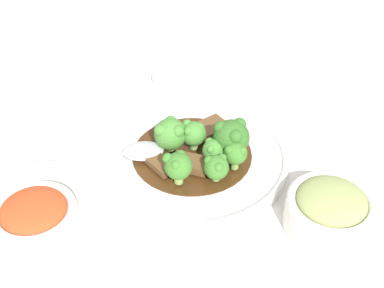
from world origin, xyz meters
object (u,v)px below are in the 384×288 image
beef_strip_0 (207,129)px  broccoli_floret_5 (192,133)px  broccoli_floret_1 (235,153)px  side_bowl_kimchi (35,216)px  broccoli_floret_6 (176,165)px  broccoli_floret_0 (216,167)px  broccoli_floret_3 (231,137)px  broccoli_floret_4 (170,134)px  serving_spoon (129,152)px  beef_strip_2 (191,163)px  broccoli_floret_2 (214,150)px  sauce_dish (172,77)px  main_plate (192,156)px  side_bowl_appetizer (330,209)px  beef_strip_1 (158,162)px

beef_strip_0 → broccoli_floret_5: (0.01, 0.04, 0.02)m
broccoli_floret_1 → side_bowl_kimchi: size_ratio=0.40×
broccoli_floret_5 → broccoli_floret_6: size_ratio=0.92×
broccoli_floret_0 → broccoli_floret_5: 0.08m
broccoli_floret_3 → broccoli_floret_4: size_ratio=1.20×
beef_strip_0 → broccoli_floret_1: 0.09m
serving_spoon → side_bowl_kimchi: 0.17m
beef_strip_2 → broccoli_floret_2: (-0.03, -0.02, 0.02)m
broccoli_floret_3 → broccoli_floret_6: (0.06, 0.07, -0.00)m
side_bowl_kimchi → sauce_dish: size_ratio=1.52×
broccoli_floret_0 → broccoli_floret_3: bearing=-98.7°
main_plate → side_bowl_kimchi: 0.24m
beef_strip_2 → side_bowl_kimchi: 0.22m
broccoli_floret_3 → broccoli_floret_5: 0.06m
beef_strip_0 → broccoli_floret_6: broccoli_floret_6 is taller
main_plate → broccoli_floret_0: (-0.05, 0.05, 0.03)m
side_bowl_appetizer → side_bowl_kimchi: bearing=16.6°
beef_strip_0 → broccoli_floret_4: (0.04, 0.06, 0.02)m
side_bowl_kimchi → side_bowl_appetizer: (-0.36, -0.11, 0.01)m
broccoli_floret_2 → serving_spoon: size_ratio=0.18×
broccoli_floret_0 → broccoli_floret_6: 0.06m
broccoli_floret_5 → broccoli_floret_4: bearing=21.4°
broccoli_floret_2 → serving_spoon: broccoli_floret_2 is taller
beef_strip_0 → broccoli_floret_6: size_ratio=1.52×
beef_strip_2 → sauce_dish: 0.26m
broccoli_floret_4 → serving_spoon: 0.07m
beef_strip_2 → broccoli_floret_1: size_ratio=1.23×
broccoli_floret_3 → broccoli_floret_4: (0.09, 0.01, -0.01)m
broccoli_floret_5 → serving_spoon: bearing=27.2°
beef_strip_1 → broccoli_floret_6: 0.05m
sauce_dish → broccoli_floret_0: bearing=119.7°
broccoli_floret_4 → sauce_dish: size_ratio=0.70×
broccoli_floret_4 → broccoli_floret_1: bearing=171.4°
beef_strip_2 → broccoli_floret_1: bearing=-166.0°
beef_strip_1 → broccoli_floret_2: 0.08m
broccoli_floret_1 → broccoli_floret_3: (0.01, -0.02, 0.01)m
broccoli_floret_6 → main_plate: bearing=-92.5°
beef_strip_0 → broccoli_floret_1: size_ratio=1.69×
broccoli_floret_6 → sauce_dish: broccoli_floret_6 is taller
broccoli_floret_4 → broccoli_floret_0: bearing=150.7°
broccoli_floret_0 → broccoli_floret_6: size_ratio=0.80×
broccoli_floret_1 → broccoli_floret_4: (0.10, -0.02, -0.00)m
beef_strip_0 → side_bowl_kimchi: size_ratio=0.68×
beef_strip_0 → main_plate: bearing=80.4°
beef_strip_1 → broccoli_floret_2: broccoli_floret_2 is taller
main_plate → side_bowl_appetizer: bearing=159.8°
broccoli_floret_0 → broccoli_floret_3: 0.06m
side_bowl_appetizer → broccoli_floret_0: bearing=-10.1°
broccoli_floret_2 → sauce_dish: (0.13, -0.22, -0.04)m
main_plate → broccoli_floret_4: broccoli_floret_4 is taller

